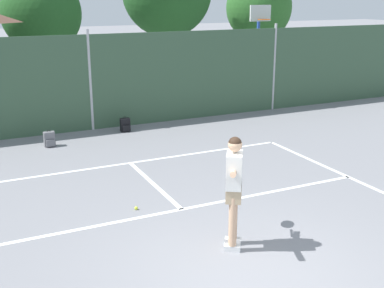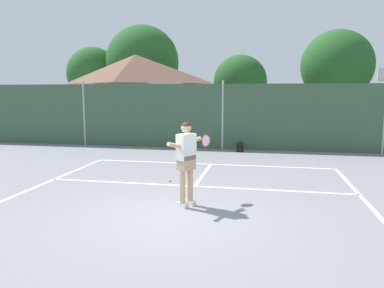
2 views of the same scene
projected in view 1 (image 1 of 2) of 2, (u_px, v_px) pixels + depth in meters
The scene contains 8 objects.
ground_plane at pixel (251, 272), 7.33m from camera, with size 120.00×120.00×0.00m, color gray.
court_markings at pixel (229, 252), 7.88m from camera, with size 8.30×11.10×0.01m.
chainlink_fence at pixel (90, 83), 14.70m from camera, with size 26.09×0.09×2.98m.
basketball_hoop at pixel (259, 38), 19.06m from camera, with size 0.90×0.67×3.55m.
tennis_player at pixel (234, 183), 7.75m from camera, with size 0.74×1.29×1.85m.
tennis_ball at pixel (136, 208), 9.45m from camera, with size 0.07×0.07×0.07m, color #CCE033.
backpack_grey at pixel (49, 139), 13.35m from camera, with size 0.28×0.25×0.46m.
backpack_black at pixel (125, 125), 14.82m from camera, with size 0.28×0.24×0.46m.
Camera 1 is at (-3.57, -5.47, 3.91)m, focal length 46.63 mm.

